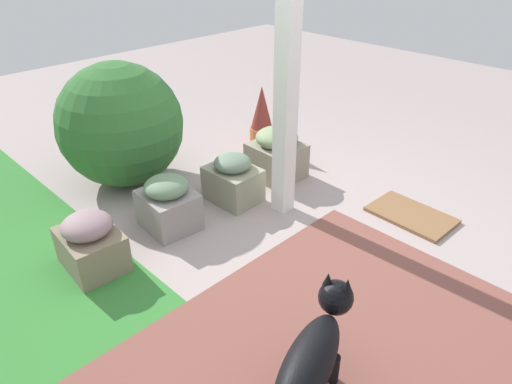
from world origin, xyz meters
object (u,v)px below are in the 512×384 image
(round_shrub, at_px, (121,125))
(doormat, at_px, (411,215))
(stone_planter_mid, at_px, (168,204))
(stone_planter_nearest, at_px, (277,154))
(stone_planter_far, at_px, (91,243))
(dog, at_px, (313,355))
(stone_planter_near, at_px, (233,179))
(terracotta_pot_spiky, at_px, (262,119))
(porch_pillar, at_px, (287,66))

(round_shrub, xyz_separation_m, doormat, (-2.18, -1.30, -0.53))
(stone_planter_mid, bearing_deg, stone_planter_nearest, -90.92)
(stone_planter_far, xyz_separation_m, dog, (-1.73, -0.25, 0.13))
(stone_planter_near, height_order, dog, dog)
(stone_planter_nearest, bearing_deg, stone_planter_near, 92.96)
(terracotta_pot_spiky, xyz_separation_m, doormat, (-1.81, 0.09, -0.31))
(stone_planter_mid, height_order, stone_planter_far, stone_planter_mid)
(stone_planter_near, xyz_separation_m, dog, (-1.71, 1.05, 0.13))
(stone_planter_far, relative_size, doormat, 0.74)
(porch_pillar, relative_size, dog, 3.00)
(porch_pillar, height_order, stone_planter_far, porch_pillar)
(stone_planter_nearest, xyz_separation_m, terracotta_pot_spiky, (0.54, -0.36, 0.09))
(stone_planter_far, xyz_separation_m, terracotta_pot_spiky, (0.56, -2.23, 0.13))
(stone_planter_near, xyz_separation_m, stone_planter_mid, (0.05, 0.63, 0.01))
(stone_planter_nearest, relative_size, doormat, 0.74)
(stone_planter_near, bearing_deg, stone_planter_far, 89.26)
(doormat, bearing_deg, round_shrub, 30.78)
(doormat, bearing_deg, dog, 104.27)
(stone_planter_near, bearing_deg, round_shrub, 25.61)
(porch_pillar, distance_m, stone_planter_mid, 1.37)
(stone_planter_near, relative_size, terracotta_pot_spiky, 0.66)
(stone_planter_far, height_order, round_shrub, round_shrub)
(dog, bearing_deg, doormat, -75.73)
(stone_planter_far, bearing_deg, stone_planter_nearest, -89.61)
(doormat, bearing_deg, stone_planter_near, 34.43)
(stone_planter_far, bearing_deg, round_shrub, -42.12)
(stone_planter_near, xyz_separation_m, terracotta_pot_spiky, (0.57, -0.93, 0.12))
(dog, height_order, doormat, dog)
(terracotta_pot_spiky, bearing_deg, stone_planter_mid, 108.56)
(stone_planter_near, bearing_deg, terracotta_pot_spiky, -58.36)
(round_shrub, relative_size, terracotta_pot_spiky, 1.63)
(porch_pillar, xyz_separation_m, stone_planter_far, (0.42, 1.49, -1.01))
(stone_planter_mid, height_order, round_shrub, round_shrub)
(stone_planter_near, distance_m, dog, 2.02)
(round_shrub, bearing_deg, porch_pillar, -154.32)
(stone_planter_mid, xyz_separation_m, doormat, (-1.28, -1.48, -0.19))
(porch_pillar, xyz_separation_m, stone_planter_near, (0.40, 0.19, -1.01))
(stone_planter_nearest, relative_size, stone_planter_mid, 1.08)
(porch_pillar, bearing_deg, stone_planter_far, 74.41)
(stone_planter_nearest, bearing_deg, stone_planter_mid, 89.08)
(stone_planter_mid, relative_size, dog, 0.56)
(round_shrub, height_order, doormat, round_shrub)
(stone_planter_mid, bearing_deg, porch_pillar, -118.53)
(stone_planter_far, distance_m, round_shrub, 1.31)
(stone_planter_near, bearing_deg, porch_pillar, -154.14)
(round_shrub, bearing_deg, terracotta_pot_spiky, -105.16)
(porch_pillar, height_order, stone_planter_mid, porch_pillar)
(round_shrub, relative_size, dog, 1.37)
(porch_pillar, relative_size, stone_planter_far, 4.96)
(round_shrub, bearing_deg, doormat, -149.22)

